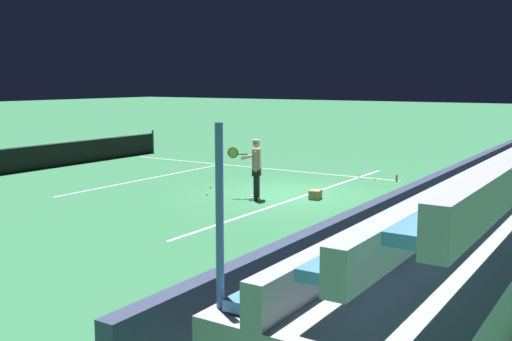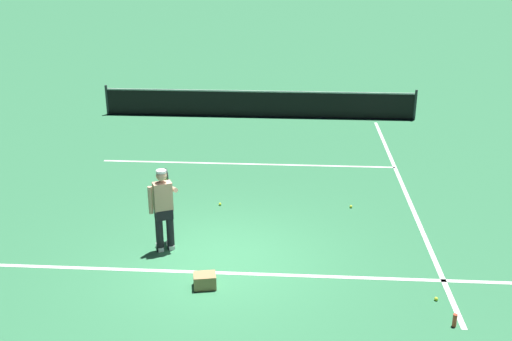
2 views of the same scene
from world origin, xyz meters
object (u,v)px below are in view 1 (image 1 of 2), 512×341
object	(u,v)px
tennis_ball_far_right	(210,187)
tennis_ball_far_left	(261,174)
tennis_ball_on_baseline	(374,179)
water_bottle	(397,178)
ball_box_cardboard	(315,195)
tennis_net	(56,155)
tennis_player	(256,169)
tennis_ball_near_player	(207,194)

from	to	relation	value
tennis_ball_far_right	tennis_ball_far_left	xyz separation A→B (m)	(3.08, 0.07, 0.00)
tennis_ball_on_baseline	water_bottle	distance (m)	0.75
ball_box_cardboard	tennis_net	distance (m)	11.48
tennis_player	tennis_net	bearing A→B (deg)	83.02
ball_box_cardboard	tennis_net	bearing A→B (deg)	88.85
tennis_player	tennis_ball_far_left	xyz separation A→B (m)	(3.91, 2.30, -0.86)
ball_box_cardboard	tennis_ball_far_left	size ratio (longest dim) A/B	6.06
tennis_ball_far_left	tennis_player	bearing A→B (deg)	-149.49
ball_box_cardboard	water_bottle	xyz separation A→B (m)	(4.19, -0.90, -0.02)
tennis_ball_far_left	tennis_net	size ratio (longest dim) A/B	0.01
tennis_ball_far_right	tennis_net	xyz separation A→B (m)	(0.41, 7.85, 0.46)
tennis_player	tennis_ball_on_baseline	distance (m)	5.37
tennis_player	tennis_net	size ratio (longest dim) A/B	0.15
ball_box_cardboard	tennis_ball_near_player	distance (m)	3.19
tennis_ball_on_baseline	tennis_net	distance (m)	12.25
tennis_ball_far_right	tennis_ball_far_left	size ratio (longest dim) A/B	1.00
tennis_ball_near_player	tennis_ball_far_right	bearing A→B (deg)	32.79
tennis_player	tennis_ball_far_left	size ratio (longest dim) A/B	25.98
ball_box_cardboard	tennis_ball_far_right	distance (m)	3.62
tennis_ball_on_baseline	water_bottle	bearing A→B (deg)	-79.88
ball_box_cardboard	tennis_ball_near_player	xyz separation A→B (m)	(-1.21, 2.95, -0.10)
tennis_player	ball_box_cardboard	bearing A→B (deg)	-53.97
tennis_net	tennis_ball_far_right	bearing A→B (deg)	-92.99
tennis_ball_on_baseline	water_bottle	size ratio (longest dim) A/B	0.30
tennis_ball_near_player	tennis_net	distance (m)	8.65
tennis_ball_on_baseline	tennis_ball_near_player	distance (m)	6.13
tennis_ball_near_player	water_bottle	xyz separation A→B (m)	(5.41, -3.85, 0.08)
tennis_player	water_bottle	bearing A→B (deg)	-23.65
tennis_ball_far_left	ball_box_cardboard	bearing A→B (deg)	-128.25
tennis_ball_on_baseline	water_bottle	world-z (taller)	water_bottle
tennis_ball_far_right	tennis_ball_far_left	world-z (taller)	same
tennis_ball_far_left	tennis_ball_far_right	bearing A→B (deg)	-178.79
tennis_ball_far_right	water_bottle	distance (m)	6.29
ball_box_cardboard	water_bottle	distance (m)	4.29
tennis_ball_near_player	tennis_ball_far_left	world-z (taller)	same
tennis_player	ball_box_cardboard	size ratio (longest dim) A/B	4.29
tennis_player	tennis_ball_far_right	size ratio (longest dim) A/B	25.98
ball_box_cardboard	tennis_net	world-z (taller)	tennis_net
tennis_ball_far_left	tennis_net	xyz separation A→B (m)	(-2.67, 7.79, 0.46)
ball_box_cardboard	tennis_ball_near_player	size ratio (longest dim) A/B	6.06
ball_box_cardboard	tennis_ball_on_baseline	world-z (taller)	ball_box_cardboard
tennis_ball_near_player	tennis_ball_on_baseline	bearing A→B (deg)	-30.52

